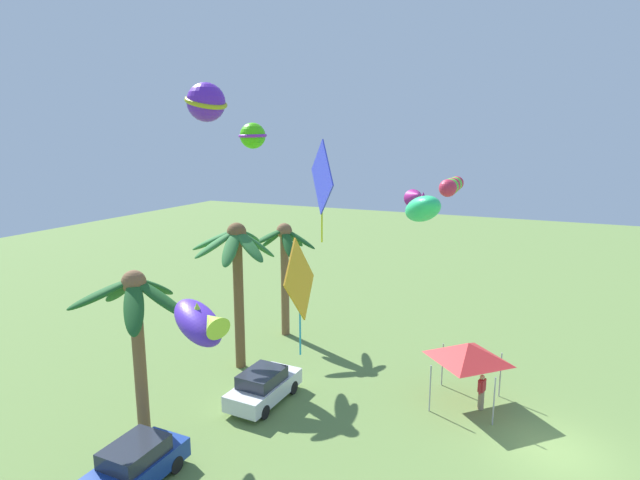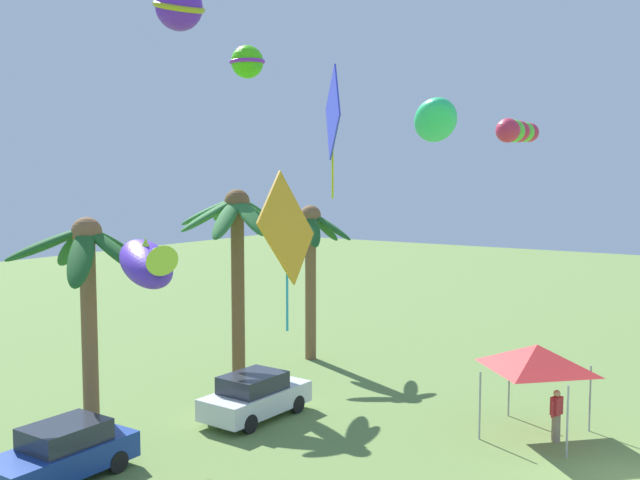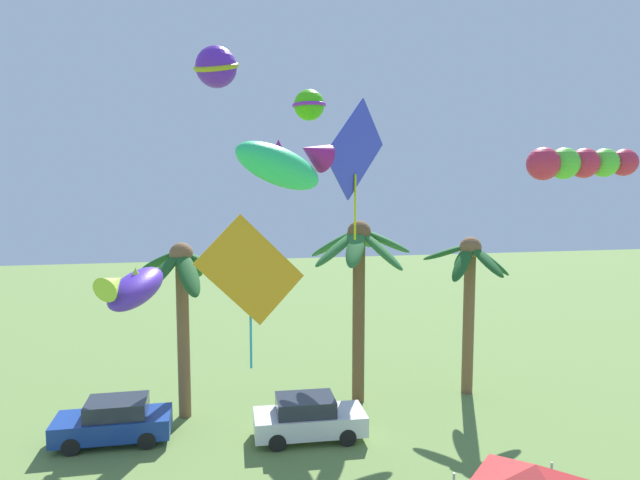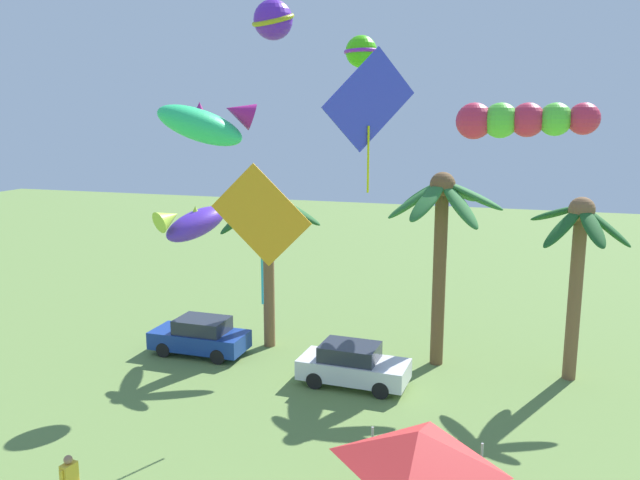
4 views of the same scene
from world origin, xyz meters
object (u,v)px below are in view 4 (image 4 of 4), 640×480
(palm_tree_2, at_px, (268,227))
(kite_ball_0, at_px, (361,52))
(palm_tree_1, at_px, (441,219))
(kite_diamond_2, at_px, (261,217))
(palm_tree_0, at_px, (578,249))
(kite_ball_1, at_px, (273,20))
(parked_car_0, at_px, (353,365))
(kite_diamond_5, at_px, (369,102))
(festival_tent, at_px, (418,448))
(kite_fish_3, at_px, (192,223))
(parked_car_1, at_px, (200,336))
(kite_fish_4, at_px, (206,123))
(kite_tube_6, at_px, (521,120))

(palm_tree_2, height_order, kite_ball_0, kite_ball_0)
(palm_tree_1, xyz_separation_m, kite_diamond_2, (-4.81, -5.97, 0.74))
(palm_tree_0, distance_m, kite_ball_1, 13.36)
(palm_tree_1, relative_size, parked_car_0, 1.89)
(parked_car_0, bearing_deg, kite_diamond_5, -66.77)
(kite_diamond_2, bearing_deg, kite_ball_0, 54.72)
(palm_tree_0, xyz_separation_m, parked_car_0, (-7.48, -2.94, -4.16))
(festival_tent, xyz_separation_m, kite_fish_3, (-9.21, 7.05, 3.37))
(festival_tent, relative_size, kite_ball_0, 2.05)
(kite_fish_3, bearing_deg, kite_ball_1, 27.50)
(parked_car_1, relative_size, kite_fish_4, 1.54)
(palm_tree_1, height_order, kite_fish_3, palm_tree_1)
(palm_tree_1, relative_size, kite_fish_4, 2.96)
(palm_tree_0, height_order, kite_fish_3, palm_tree_0)
(parked_car_0, xyz_separation_m, kite_fish_4, (-1.80, -7.17, 8.62))
(parked_car_0, bearing_deg, palm_tree_2, 146.80)
(palm_tree_2, height_order, kite_tube_6, kite_tube_6)
(festival_tent, height_order, kite_tube_6, kite_tube_6)
(palm_tree_2, relative_size, festival_tent, 2.37)
(festival_tent, height_order, kite_fish_3, kite_fish_3)
(palm_tree_1, bearing_deg, kite_diamond_5, -106.39)
(kite_ball_0, distance_m, kite_tube_6, 9.10)
(parked_car_1, height_order, kite_diamond_5, kite_diamond_5)
(parked_car_1, xyz_separation_m, kite_ball_1, (3.70, -0.84, 12.01))
(palm_tree_2, xyz_separation_m, kite_tube_6, (9.64, -9.67, 4.34))
(palm_tree_2, bearing_deg, kite_ball_0, -29.70)
(palm_tree_2, height_order, kite_ball_1, kite_ball_1)
(parked_car_0, distance_m, kite_ball_1, 12.38)
(kite_ball_0, bearing_deg, parked_car_0, -108.48)
(parked_car_1, bearing_deg, kite_tube_6, -33.44)
(palm_tree_1, relative_size, kite_fish_3, 2.49)
(parked_car_0, relative_size, kite_diamond_5, 0.94)
(palm_tree_1, bearing_deg, kite_diamond_2, -128.86)
(parked_car_0, bearing_deg, palm_tree_1, 49.16)
(festival_tent, xyz_separation_m, kite_diamond_2, (-5.79, 5.22, 4.01))
(parked_car_1, height_order, kite_ball_0, kite_ball_0)
(kite_ball_0, bearing_deg, kite_fish_4, -104.26)
(palm_tree_0, height_order, parked_car_1, palm_tree_0)
(palm_tree_1, distance_m, kite_diamond_2, 7.70)
(parked_car_0, distance_m, kite_tube_6, 12.27)
(kite_fish_4, bearing_deg, palm_tree_0, 47.45)
(parked_car_0, relative_size, kite_tube_6, 1.38)
(palm_tree_2, height_order, kite_fish_3, palm_tree_2)
(kite_ball_1, relative_size, kite_fish_4, 0.77)
(festival_tent, xyz_separation_m, kite_ball_1, (-6.57, 8.42, 10.29))
(palm_tree_0, distance_m, parked_car_1, 14.88)
(festival_tent, height_order, kite_diamond_5, kite_diamond_5)
(kite_ball_1, distance_m, kite_diamond_5, 5.55)
(parked_car_0, distance_m, parked_car_1, 6.77)
(kite_diamond_2, relative_size, kite_diamond_5, 1.05)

